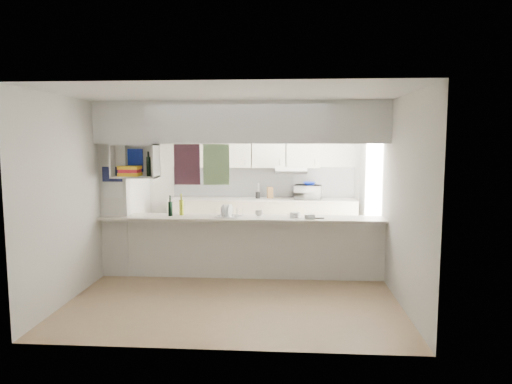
# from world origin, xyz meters

# --- Properties ---
(floor) EXTENTS (4.80, 4.80, 0.00)m
(floor) POSITION_xyz_m (0.00, 0.00, 0.00)
(floor) COLOR tan
(floor) RESTS_ON ground
(ceiling) EXTENTS (4.80, 4.80, 0.00)m
(ceiling) POSITION_xyz_m (0.00, 0.00, 2.60)
(ceiling) COLOR white
(ceiling) RESTS_ON wall_back
(wall_back) EXTENTS (4.20, 0.00, 4.20)m
(wall_back) POSITION_xyz_m (0.00, 2.40, 1.30)
(wall_back) COLOR silver
(wall_back) RESTS_ON floor
(wall_left) EXTENTS (0.00, 4.80, 4.80)m
(wall_left) POSITION_xyz_m (-2.10, 0.00, 1.30)
(wall_left) COLOR silver
(wall_left) RESTS_ON floor
(wall_right) EXTENTS (0.00, 4.80, 4.80)m
(wall_right) POSITION_xyz_m (2.10, 0.00, 1.30)
(wall_right) COLOR silver
(wall_right) RESTS_ON floor
(servery_partition) EXTENTS (4.20, 0.50, 2.60)m
(servery_partition) POSITION_xyz_m (-0.17, 0.00, 1.66)
(servery_partition) COLOR silver
(servery_partition) RESTS_ON floor
(cubby_shelf) EXTENTS (0.65, 0.35, 0.50)m
(cubby_shelf) POSITION_xyz_m (-1.57, -0.06, 1.71)
(cubby_shelf) COLOR white
(cubby_shelf) RESTS_ON bulkhead
(kitchen_run) EXTENTS (3.60, 0.63, 2.24)m
(kitchen_run) POSITION_xyz_m (0.16, 2.14, 0.83)
(kitchen_run) COLOR beige
(kitchen_run) RESTS_ON floor
(microwave) EXTENTS (0.55, 0.43, 0.27)m
(microwave) POSITION_xyz_m (1.08, 2.09, 1.06)
(microwave) COLOR white
(microwave) RESTS_ON bench_top
(bowl) EXTENTS (0.25, 0.25, 0.06)m
(bowl) POSITION_xyz_m (1.10, 2.06, 1.22)
(bowl) COLOR navy
(bowl) RESTS_ON microwave
(dish_rack) EXTENTS (0.41, 0.35, 0.19)m
(dish_rack) POSITION_xyz_m (-0.19, -0.00, 1.00)
(dish_rack) COLOR silver
(dish_rack) RESTS_ON breakfast_bar
(cup) EXTENTS (0.15, 0.15, 0.09)m
(cup) POSITION_xyz_m (0.27, -0.03, 0.98)
(cup) COLOR white
(cup) RESTS_ON dish_rack
(wine_bottles) EXTENTS (0.22, 0.15, 0.33)m
(wine_bottles) POSITION_xyz_m (-0.99, 0.05, 1.04)
(wine_bottles) COLOR black
(wine_bottles) RESTS_ON breakfast_bar
(plastic_tubs) EXTENTS (0.49, 0.23, 0.07)m
(plastic_tubs) POSITION_xyz_m (0.88, -0.04, 0.95)
(plastic_tubs) COLOR silver
(plastic_tubs) RESTS_ON breakfast_bar
(utensil_jar) EXTENTS (0.09, 0.09, 0.13)m
(utensil_jar) POSITION_xyz_m (0.11, 2.15, 0.99)
(utensil_jar) COLOR black
(utensil_jar) RESTS_ON bench_top
(knife_block) EXTENTS (0.13, 0.11, 0.22)m
(knife_block) POSITION_xyz_m (0.34, 2.18, 1.03)
(knife_block) COLOR #533A1C
(knife_block) RESTS_ON bench_top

